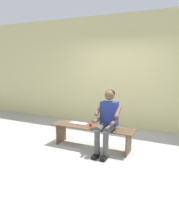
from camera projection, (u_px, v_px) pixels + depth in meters
ground_plane at (21, 156)px, 4.27m from camera, size 10.00×7.00×0.04m
brick_wall at (105, 72)px, 6.19m from camera, size 9.50×0.24×3.06m
bench_near at (93, 132)px, 4.58m from camera, size 1.83×0.47×0.48m
person_seated at (107, 119)px, 4.26m from camera, size 0.50×0.69×1.28m
apple at (91, 125)px, 4.58m from camera, size 0.07×0.07×0.07m
book_open at (78, 123)px, 4.75m from camera, size 0.42×0.17×0.02m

